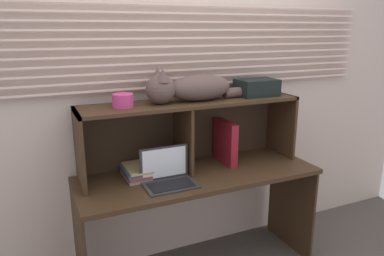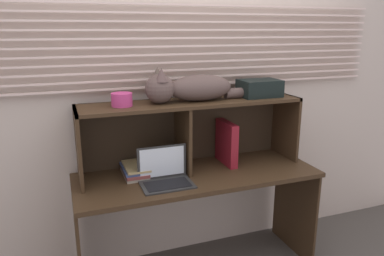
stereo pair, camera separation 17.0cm
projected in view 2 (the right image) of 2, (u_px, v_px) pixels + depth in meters
name	position (u px, v px, depth m)	size (l,w,h in m)	color
back_panel_with_blinds	(181.00, 89.00, 2.58)	(4.40, 0.08, 2.50)	beige
desk	(198.00, 192.00, 2.45)	(1.60, 0.58, 0.74)	#3B2818
hutch_shelf_unit	(189.00, 121.00, 2.46)	(1.49, 0.33, 0.47)	#3B2818
cat	(189.00, 88.00, 2.37)	(0.77, 0.20, 0.23)	brown
laptop	(165.00, 176.00, 2.26)	(0.32, 0.22, 0.22)	#2B2B2B
binder_upright	(226.00, 143.00, 2.57)	(0.05, 0.26, 0.30)	maroon
book_stack	(135.00, 170.00, 2.38)	(0.16, 0.26, 0.07)	gray
small_basket	(122.00, 100.00, 2.23)	(0.13, 0.13, 0.08)	#C73B7D
storage_box	(259.00, 88.00, 2.55)	(0.28, 0.20, 0.12)	black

